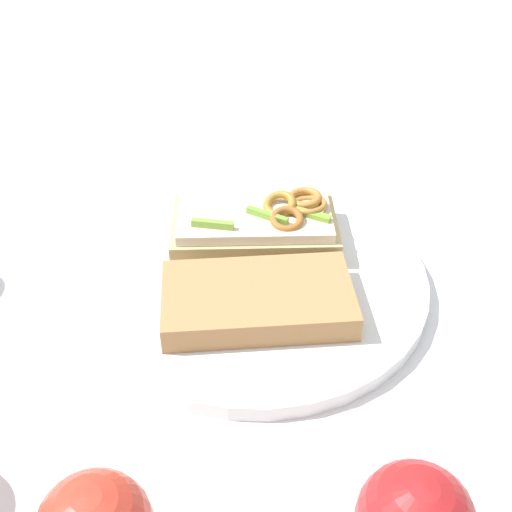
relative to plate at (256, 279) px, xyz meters
The scene contains 4 objects.
ground_plane 0.01m from the plate, ahead, with size 2.00×2.00×0.00m, color white.
plate is the anchor object (origin of this frame).
sandwich 0.06m from the plate, 130.21° to the left, with size 0.18×0.18×0.05m.
bread_slice_side 0.05m from the plate, 46.96° to the right, with size 0.16×0.09×0.02m, color #B1814E.
Camera 1 is at (0.31, -0.35, 0.40)m, focal length 45.91 mm.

